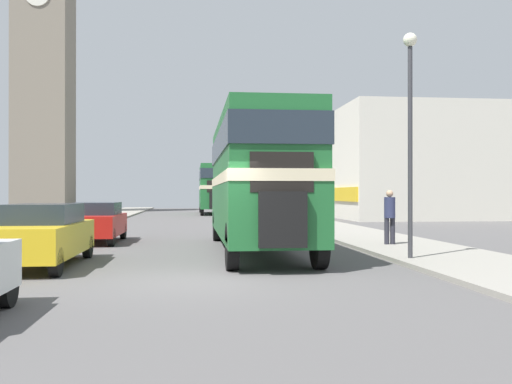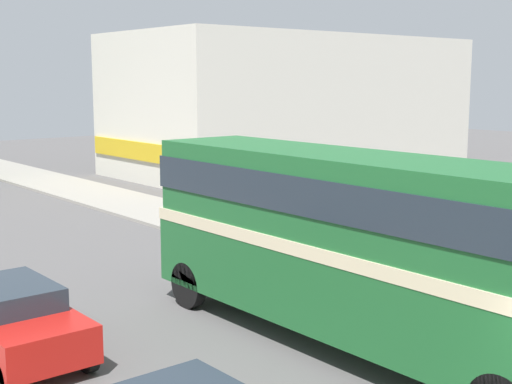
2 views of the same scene
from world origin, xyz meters
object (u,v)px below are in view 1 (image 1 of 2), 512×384
(church_tower, at_px, (44,18))
(car_parked_mid, at_px, (42,234))
(bus_distant, at_px, (214,185))
(pedestrian_walking, at_px, (390,214))
(car_parked_far, at_px, (96,222))
(double_decker_bus, at_px, (256,174))
(street_lamp, at_px, (410,111))

(church_tower, bearing_deg, car_parked_mid, -75.93)
(bus_distant, height_order, car_parked_mid, bus_distant)
(bus_distant, height_order, church_tower, church_tower)
(car_parked_mid, distance_m, pedestrian_walking, 10.84)
(car_parked_mid, distance_m, car_parked_far, 6.91)
(bus_distant, xyz_separation_m, pedestrian_walking, (4.60, -32.63, -1.42))
(double_decker_bus, distance_m, car_parked_mid, 6.61)
(pedestrian_walking, bearing_deg, bus_distant, 98.03)
(double_decker_bus, bearing_deg, car_parked_mid, -151.70)
(car_parked_far, bearing_deg, bus_distant, 79.56)
(car_parked_mid, relative_size, pedestrian_walking, 2.56)
(street_lamp, bearing_deg, pedestrian_walking, 77.83)
(car_parked_far, height_order, church_tower, church_tower)
(double_decker_bus, relative_size, pedestrian_walking, 5.92)
(street_lamp, bearing_deg, car_parked_far, 142.14)
(car_parked_mid, bearing_deg, street_lamp, -1.41)
(double_decker_bus, height_order, pedestrian_walking, double_decker_bus)
(car_parked_mid, xyz_separation_m, street_lamp, (9.32, -0.23, 3.16))
(car_parked_far, relative_size, street_lamp, 0.71)
(church_tower, bearing_deg, bus_distant, -16.91)
(car_parked_far, bearing_deg, church_tower, 106.97)
(car_parked_far, relative_size, church_tower, 0.12)
(bus_distant, xyz_separation_m, car_parked_far, (-5.43, -29.46, -1.79))
(bus_distant, xyz_separation_m, church_tower, (-15.89, 4.83, 15.89))
(pedestrian_walking, bearing_deg, double_decker_bus, -171.19)
(double_decker_bus, distance_m, pedestrian_walking, 4.76)
(double_decker_bus, relative_size, car_parked_far, 2.55)
(church_tower, bearing_deg, double_decker_bus, -67.30)
(pedestrian_walking, bearing_deg, car_parked_mid, -159.81)
(pedestrian_walking, bearing_deg, church_tower, 118.68)
(bus_distant, distance_m, church_tower, 22.99)
(double_decker_bus, height_order, car_parked_mid, double_decker_bus)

